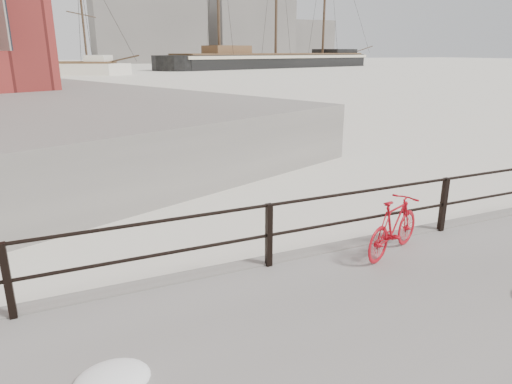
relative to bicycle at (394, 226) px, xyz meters
name	(u,v)px	position (x,y,z in m)	size (l,w,h in m)	color
bicycle	(394,226)	(0.00, 0.00, 0.00)	(1.57, 0.23, 0.95)	#AC0B17
barque_black	(275,68)	(41.49, 87.48, -0.82)	(65.35, 21.39, 36.60)	black
schooner_mid	(48,75)	(-4.48, 73.46, -0.82)	(27.57, 11.67, 19.95)	silver
industrial_west	(148,32)	(24.98, 140.58, 8.18)	(32.00, 18.00, 18.00)	gray
industrial_mid	(248,25)	(59.98, 145.58, 11.18)	(26.00, 20.00, 24.00)	gray
industrial_east	(300,41)	(82.98, 150.58, 6.18)	(20.00, 16.00, 14.00)	gray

